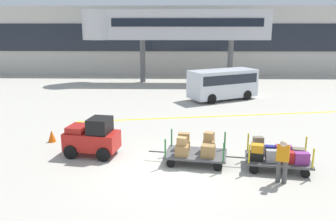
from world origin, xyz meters
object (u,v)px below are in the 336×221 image
baggage_cart_middle (276,155)px  safety_cone_near (52,136)px  baggage_handler (283,159)px  shuttle_van (223,82)px  baggage_tug (93,138)px  baggage_cart_lead (195,149)px

baggage_cart_middle → safety_cone_near: 9.68m
baggage_handler → safety_cone_near: baggage_handler is taller
baggage_cart_middle → shuttle_van: bearing=91.7°
shuttle_van → baggage_handler: bearing=-89.1°
baggage_tug → safety_cone_near: bearing=144.7°
baggage_cart_middle → baggage_tug: bearing=170.3°
baggage_cart_lead → safety_cone_near: size_ratio=5.60×
baggage_cart_lead → safety_cone_near: 6.76m
baggage_cart_middle → baggage_cart_lead: bearing=170.5°
baggage_handler → baggage_cart_lead: bearing=148.2°
baggage_tug → baggage_handler: (6.84, -2.41, 0.11)m
baggage_cart_middle → baggage_handler: size_ratio=1.97×
baggage_cart_lead → shuttle_van: bearing=77.7°
baggage_cart_lead → baggage_handler: 3.26m
baggage_tug → baggage_handler: baggage_tug is taller
baggage_cart_middle → baggage_handler: (-0.17, -1.22, 0.34)m
shuttle_van → safety_cone_near: bearing=-133.5°
baggage_handler → shuttle_van: 13.41m
baggage_cart_middle → baggage_handler: bearing=-97.8°
baggage_tug → safety_cone_near: 2.81m
baggage_handler → safety_cone_near: bearing=156.2°
baggage_tug → safety_cone_near: baggage_tug is taller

